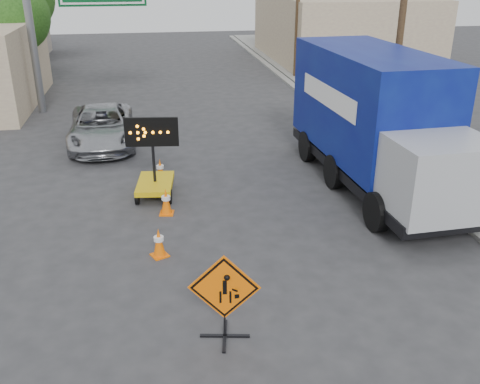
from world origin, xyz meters
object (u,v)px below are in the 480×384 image
object	(u,v)px
pickup_truck	(102,126)
arrow_board	(155,178)
construction_sign	(224,295)
box_truck	(376,128)

from	to	relation	value
pickup_truck	arrow_board	bearing A→B (deg)	-73.03
construction_sign	box_truck	xyz separation A→B (m)	(5.89, 6.94, 0.97)
construction_sign	pickup_truck	world-z (taller)	construction_sign
construction_sign	arrow_board	size ratio (longest dim) A/B	0.72
pickup_truck	box_truck	size ratio (longest dim) A/B	0.59
box_truck	arrow_board	bearing A→B (deg)	175.01
box_truck	construction_sign	bearing A→B (deg)	-132.75
construction_sign	pickup_truck	distance (m)	13.22
arrow_board	pickup_truck	world-z (taller)	arrow_board
arrow_board	box_truck	size ratio (longest dim) A/B	0.28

